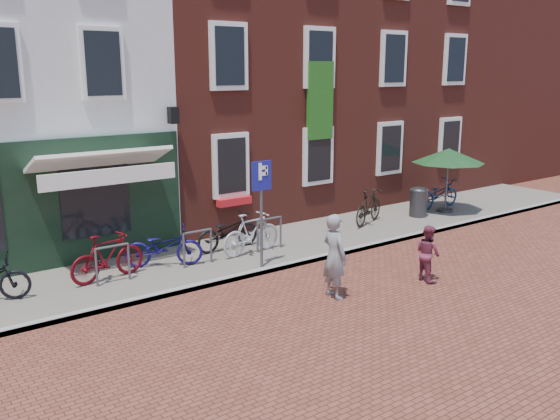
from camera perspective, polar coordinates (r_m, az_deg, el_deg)
ground at (r=13.76m, az=0.17°, el=-5.75°), size 80.00×80.00×0.00m
sidewalk at (r=15.46m, az=-0.15°, el=-3.40°), size 24.00×3.00×0.10m
building_brick_mid at (r=20.00m, az=-7.37°, el=14.63°), size 6.00×8.00×10.00m
building_brick_right at (r=23.51m, az=5.94°, el=14.44°), size 6.00×8.00×10.00m
filler_right at (r=28.27m, az=16.00°, el=12.79°), size 7.00×8.00×9.00m
litter_bin at (r=18.68m, az=13.05°, el=0.92°), size 0.53×0.53×0.98m
parking_sign at (r=13.26m, az=-1.78°, el=1.47°), size 0.50×0.08×2.43m
parasol at (r=19.31m, az=15.74°, el=5.24°), size 2.23×2.23×2.10m
woman at (r=11.97m, az=5.19°, el=-4.39°), size 0.43×0.64×1.73m
boy at (r=13.33m, az=13.89°, el=-4.00°), size 0.57×0.68×1.23m
bicycle_1 at (r=13.24m, az=-16.08°, el=-4.29°), size 1.75×0.71×1.02m
bicycle_2 at (r=13.86m, az=-11.01°, el=-3.44°), size 1.84×1.32×0.92m
bicycle_3 at (r=14.53m, az=-2.74°, el=-2.22°), size 1.73×0.63×1.02m
bicycle_4 at (r=14.91m, az=-4.99°, el=-2.05°), size 1.77×0.67×0.92m
bicycle_5 at (r=17.50m, az=8.43°, el=0.32°), size 1.75×1.08×1.02m
bicycle_6 at (r=20.02m, az=14.90°, el=1.50°), size 1.75×0.63×0.92m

